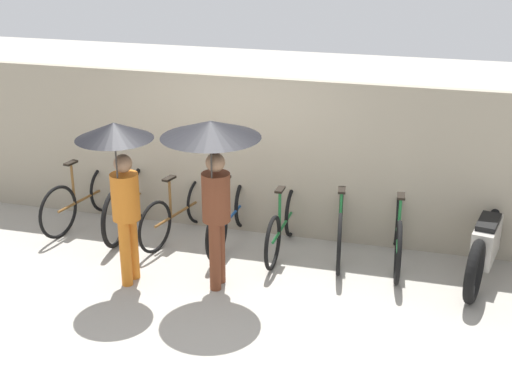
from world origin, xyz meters
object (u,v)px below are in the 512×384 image
parked_bicycle_2 (179,211)px  pedestrian_center (212,156)px  parked_bicycle_4 (283,224)px  parked_bicycle_6 (398,232)px  parked_bicycle_0 (84,197)px  parked_bicycle_3 (231,215)px  pedestrian_leading (119,165)px  parked_bicycle_5 (340,225)px  motorcycle (486,244)px  parked_bicycle_1 (129,203)px

parked_bicycle_2 → pedestrian_center: size_ratio=0.85×
parked_bicycle_4 → parked_bicycle_6: size_ratio=0.92×
parked_bicycle_0 → parked_bicycle_2: parked_bicycle_0 is taller
parked_bicycle_3 → pedestrian_center: bearing=-168.9°
parked_bicycle_2 → pedestrian_center: pedestrian_center is taller
parked_bicycle_2 → pedestrian_leading: pedestrian_leading is taller
parked_bicycle_5 → pedestrian_leading: bearing=114.9°
parked_bicycle_0 → parked_bicycle_6: parked_bicycle_0 is taller
parked_bicycle_4 → motorcycle: (2.46, -0.03, 0.05)m
parked_bicycle_0 → parked_bicycle_6: 4.28m
parked_bicycle_4 → motorcycle: size_ratio=0.81×
parked_bicycle_4 → parked_bicycle_5: parked_bicycle_4 is taller
parked_bicycle_3 → pedestrian_leading: bearing=152.2°
parked_bicycle_0 → parked_bicycle_5: parked_bicycle_0 is taller
pedestrian_center → parked_bicycle_2: bearing=-55.4°
pedestrian_center → motorcycle: pedestrian_center is taller
parked_bicycle_5 → parked_bicycle_1: bearing=83.2°
parked_bicycle_4 → pedestrian_leading: (-1.54, -1.35, 1.12)m
parked_bicycle_0 → pedestrian_leading: (1.31, -1.46, 1.09)m
parked_bicycle_2 → parked_bicycle_6: parked_bicycle_6 is taller
parked_bicycle_1 → parked_bicycle_5: size_ratio=0.99×
parked_bicycle_4 → parked_bicycle_2: bearing=88.1°
parked_bicycle_2 → parked_bicycle_5: (2.14, 0.04, 0.03)m
parked_bicycle_1 → parked_bicycle_4: 2.14m
parked_bicycle_1 → motorcycle: (4.59, -0.07, 0.01)m
parked_bicycle_6 → motorcycle: (1.03, -0.10, 0.01)m
parked_bicycle_0 → parked_bicycle_5: 3.56m
parked_bicycle_3 → parked_bicycle_6: bearing=-88.2°
parked_bicycle_5 → parked_bicycle_4: bearing=90.1°
parked_bicycle_4 → pedestrian_leading: pedestrian_leading is taller
parked_bicycle_1 → parked_bicycle_5: bearing=-91.8°
parked_bicycle_5 → parked_bicycle_6: bearing=-100.1°
parked_bicycle_1 → parked_bicycle_4: parked_bicycle_4 is taller
parked_bicycle_0 → parked_bicycle_3: same height
pedestrian_center → parked_bicycle_1: bearing=-38.6°
parked_bicycle_0 → parked_bicycle_4: size_ratio=1.03×
parked_bicycle_2 → motorcycle: size_ratio=0.83×
parked_bicycle_3 → parked_bicycle_0: bearing=91.3°
parked_bicycle_3 → motorcycle: size_ratio=0.87×
parked_bicycle_0 → pedestrian_leading: size_ratio=0.87×
parked_bicycle_1 → parked_bicycle_6: 3.56m
parked_bicycle_2 → parked_bicycle_4: bearing=-79.0°
parked_bicycle_3 → parked_bicycle_4: parked_bicycle_3 is taller
pedestrian_leading → parked_bicycle_6: bearing=-151.3°
parked_bicycle_6 → pedestrian_leading: pedestrian_leading is taller
parked_bicycle_1 → parked_bicycle_4: size_ratio=1.04×
pedestrian_leading → parked_bicycle_5: bearing=-144.1°
parked_bicycle_4 → parked_bicycle_6: bearing=-86.4°
parked_bicycle_3 → pedestrian_center: 1.79m
parked_bicycle_4 → parked_bicycle_3: bearing=84.0°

